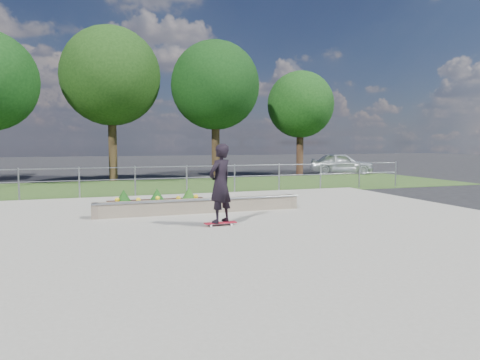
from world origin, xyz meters
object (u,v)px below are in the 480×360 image
at_px(grind_ledge, 200,206).
at_px(skateboarder, 220,184).
at_px(planter_bed, 158,203).
at_px(parked_car, 342,163).

height_order(grind_ledge, skateboarder, skateboarder).
bearing_deg(planter_bed, skateboarder, -71.11).
height_order(grind_ledge, planter_bed, planter_bed).
distance_m(grind_ledge, planter_bed, 1.52).
bearing_deg(grind_ledge, parked_car, 45.30).
bearing_deg(skateboarder, parked_car, 49.54).
bearing_deg(parked_car, skateboarder, 168.23).
bearing_deg(grind_ledge, planter_bed, 134.72).
distance_m(grind_ledge, skateboarder, 2.23).
bearing_deg(skateboarder, planter_bed, 108.89).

